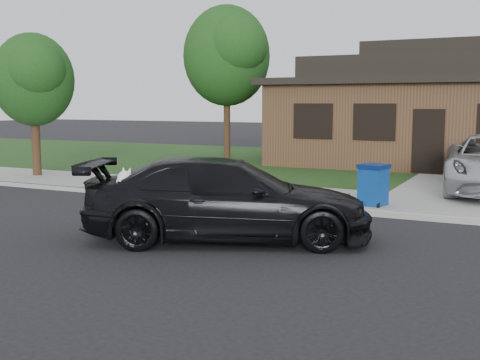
% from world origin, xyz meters
% --- Properties ---
extents(ground, '(120.00, 120.00, 0.00)m').
position_xyz_m(ground, '(0.00, 0.00, 0.00)').
color(ground, black).
rests_on(ground, ground).
extents(sidewalk, '(60.00, 3.00, 0.12)m').
position_xyz_m(sidewalk, '(0.00, 5.00, 0.06)').
color(sidewalk, gray).
rests_on(sidewalk, ground).
extents(curb, '(60.00, 0.12, 0.12)m').
position_xyz_m(curb, '(0.00, 3.50, 0.06)').
color(curb, gray).
rests_on(curb, ground).
extents(lawn, '(60.00, 13.00, 0.13)m').
position_xyz_m(lawn, '(0.00, 13.00, 0.07)').
color(lawn, '#193814').
rests_on(lawn, ground).
extents(sedan, '(5.56, 3.99, 1.50)m').
position_xyz_m(sedan, '(2.20, 0.05, 0.75)').
color(sedan, black).
rests_on(sedan, ground).
extents(recycling_bin, '(0.70, 0.70, 0.97)m').
position_xyz_m(recycling_bin, '(3.87, 4.11, 0.61)').
color(recycling_bin, navy).
rests_on(recycling_bin, sidewalk).
extents(house, '(12.60, 8.60, 4.65)m').
position_xyz_m(house, '(4.00, 15.00, 2.13)').
color(house, '#422B1C').
rests_on(house, ground).
extents(tree_0, '(3.78, 3.60, 6.34)m').
position_xyz_m(tree_0, '(-4.34, 12.88, 4.48)').
color(tree_0, '#332114').
rests_on(tree_0, ground).
extents(tree_2, '(2.73, 2.60, 4.59)m').
position_xyz_m(tree_2, '(-7.38, 5.11, 3.27)').
color(tree_2, '#332114').
rests_on(tree_2, ground).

